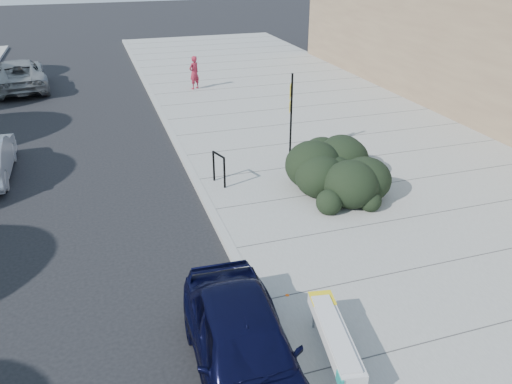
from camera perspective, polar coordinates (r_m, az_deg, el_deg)
ground at (r=11.72m, az=-2.77°, el=-7.11°), size 120.00×120.00×0.00m
sidewalk_near at (r=17.75m, az=10.45°, el=4.84°), size 11.20×50.00×0.15m
curb_near at (r=15.99m, az=-7.61°, el=2.64°), size 0.22×50.00×0.17m
bench at (r=8.71m, az=8.97°, el=-15.86°), size 0.78×2.12×0.63m
bike_rack at (r=14.49m, az=-4.26°, el=2.99°), size 0.24×0.63×0.96m
sign_post at (r=16.33m, az=4.00°, el=9.33°), size 0.16×0.29×2.73m
hedge at (r=14.72m, az=8.79°, el=3.86°), size 3.05×4.40×1.50m
sedan_navy at (r=8.36m, az=-1.38°, el=-17.26°), size 1.83×4.14×1.38m
suv_silver at (r=27.84m, az=-25.49°, el=12.01°), size 3.06×5.53×1.46m
pedestrian at (r=24.95m, az=-7.08°, el=13.40°), size 0.69×0.63×1.58m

